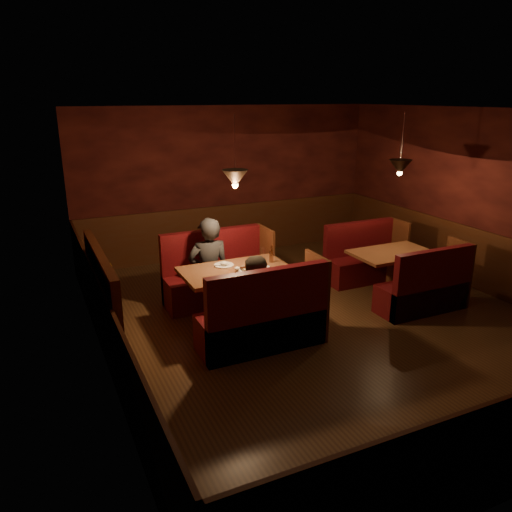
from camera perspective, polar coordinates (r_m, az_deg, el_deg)
name	(u,v)px	position (r m, az deg, el deg)	size (l,w,h in m)	color
room	(305,251)	(6.81, 5.61, 0.52)	(6.02, 7.02, 2.92)	#422A18
main_table	(237,282)	(6.92, -2.14, -2.93)	(1.49, 0.91, 1.05)	brown
main_bench_far	(217,279)	(7.75, -4.44, -2.68)	(1.64, 0.59, 1.12)	#35090C
main_bench_near	(265,323)	(6.31, 1.05, -7.61)	(1.64, 0.59, 1.12)	#35090C
second_table	(392,263)	(8.22, 15.25, -0.77)	(1.27, 0.81, 0.72)	brown
second_bench_far	(363,261)	(8.86, 12.16, -0.62)	(1.41, 0.53, 1.01)	#35090C
second_bench_near	(426,291)	(7.78, 18.84, -3.83)	(1.41, 0.53, 1.01)	#35090C
diner_a	(209,252)	(7.38, -5.44, 0.44)	(0.64, 0.42, 1.74)	#232425
diner_b	(259,287)	(6.32, 0.33, -3.60)	(0.74, 0.58, 1.52)	#352E25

